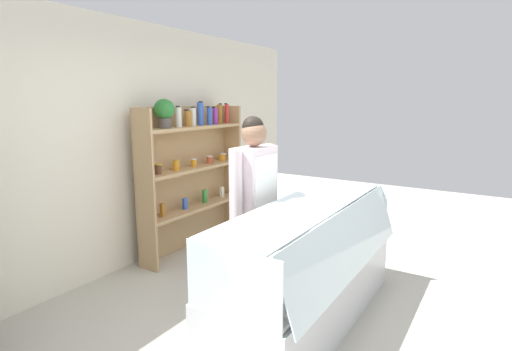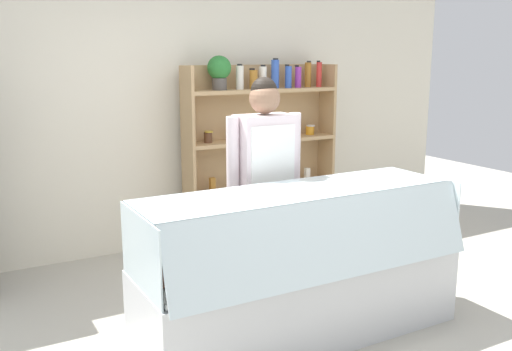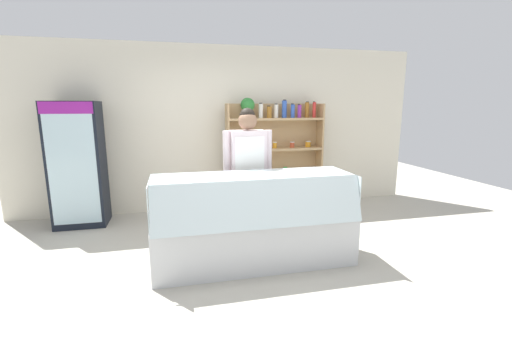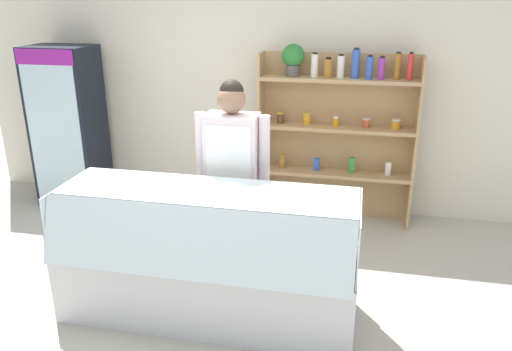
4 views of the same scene
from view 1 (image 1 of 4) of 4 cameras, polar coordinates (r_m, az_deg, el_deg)
The scene contains 5 objects.
ground_plane at distance 3.66m, azimuth 6.31°, elevation -19.73°, with size 12.00×12.00×0.00m, color #B7B2A3.
back_wall at distance 4.58m, azimuth -18.94°, elevation 3.89°, with size 6.80×0.10×2.70m, color silver.
shelving_unit at distance 4.96m, azimuth -9.49°, elevation 1.26°, with size 1.62×0.29×1.86m.
deli_display_case at distance 3.49m, azimuth 7.48°, elevation -15.49°, with size 2.20×0.79×1.01m.
shop_clerk at distance 3.56m, azimuth -0.23°, elevation -2.74°, with size 0.61×0.25×1.72m.
Camera 1 is at (-2.85, -1.35, 1.85)m, focal length 28.00 mm.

